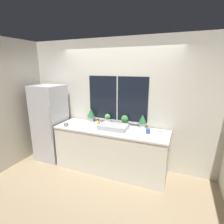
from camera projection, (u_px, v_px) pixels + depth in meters
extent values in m
plane|color=#937F60|center=(104.00, 178.00, 3.44)|extent=(14.00, 14.00, 0.00)
cube|color=beige|center=(118.00, 104.00, 3.76)|extent=(8.00, 0.06, 2.70)
cube|color=black|center=(117.00, 99.00, 3.70)|extent=(1.31, 0.01, 0.94)
cube|color=#BCB7AD|center=(117.00, 99.00, 3.70)|extent=(0.02, 0.01, 0.94)
cube|color=#BCB7AD|center=(117.00, 121.00, 3.82)|extent=(1.37, 0.04, 0.03)
cube|color=beige|center=(61.00, 94.00, 5.20)|extent=(0.06, 7.00, 2.70)
cube|color=beige|center=(223.00, 105.00, 3.69)|extent=(0.06, 7.00, 2.70)
cube|color=silver|center=(111.00, 150.00, 3.63)|extent=(2.27, 0.67, 0.88)
cube|color=silver|center=(111.00, 130.00, 3.51)|extent=(2.30, 0.69, 0.03)
cube|color=#B7B7BC|center=(50.00, 123.00, 4.05)|extent=(0.62, 0.62, 1.73)
cylinder|color=silver|center=(50.00, 125.00, 3.64)|extent=(0.02, 0.02, 0.78)
cube|color=#ADADB2|center=(113.00, 127.00, 3.48)|extent=(0.57, 0.35, 0.09)
cylinder|color=#B7B7BC|center=(117.00, 125.00, 3.67)|extent=(0.04, 0.04, 0.03)
cylinder|color=#B7B7BC|center=(117.00, 117.00, 3.63)|extent=(0.02, 0.02, 0.31)
cylinder|color=white|center=(91.00, 119.00, 3.94)|extent=(0.11, 0.11, 0.11)
cone|color=#2D6638|center=(91.00, 113.00, 3.91)|extent=(0.17, 0.17, 0.19)
cylinder|color=white|center=(108.00, 121.00, 3.80)|extent=(0.12, 0.12, 0.10)
sphere|color=#569951|center=(107.00, 117.00, 3.77)|extent=(0.12, 0.12, 0.12)
cylinder|color=white|center=(125.00, 124.00, 3.66)|extent=(0.11, 0.11, 0.08)
sphere|color=#387A3D|center=(125.00, 119.00, 3.63)|extent=(0.15, 0.15, 0.15)
cylinder|color=white|center=(142.00, 126.00, 3.52)|extent=(0.13, 0.13, 0.11)
cone|color=#2D6638|center=(143.00, 119.00, 3.48)|extent=(0.16, 0.16, 0.18)
cylinder|color=#DBD14C|center=(98.00, 123.00, 3.64)|extent=(0.06, 0.06, 0.12)
cylinder|color=black|center=(98.00, 120.00, 3.62)|extent=(0.03, 0.03, 0.04)
cylinder|color=white|center=(160.00, 133.00, 3.16)|extent=(0.09, 0.09, 0.10)
cylinder|color=gray|center=(66.00, 124.00, 3.65)|extent=(0.09, 0.09, 0.08)
cylinder|color=#3351AD|center=(148.00, 131.00, 3.25)|extent=(0.08, 0.08, 0.09)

